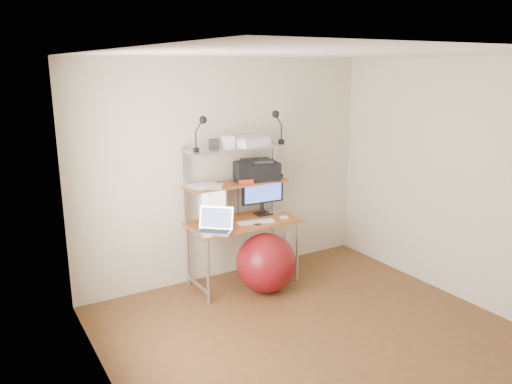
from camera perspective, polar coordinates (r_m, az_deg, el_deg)
room at (r=4.24m, az=8.06°, el=-1.78°), size 3.60×3.60×3.60m
computer_desk at (r=5.52m, az=-1.84°, el=-1.02°), size 1.20×0.60×1.57m
wall_outlet at (r=6.37m, az=3.68°, el=-5.10°), size 0.08×0.01×0.12m
monitor_silver at (r=5.43m, az=-4.93°, el=-1.11°), size 0.39×0.18×0.44m
monitor_black at (r=5.71m, az=0.77°, el=0.02°), size 0.53×0.16×0.53m
laptop at (r=5.19m, az=-4.68°, el=-3.93°), size 0.46×0.45×0.31m
keyboard at (r=5.47m, az=-0.02°, el=-3.44°), size 0.43×0.20×0.01m
mouse at (r=5.63m, az=3.22°, el=-2.90°), size 0.09×0.06×0.02m
mac_mini at (r=5.86m, az=1.86°, el=-2.12°), size 0.19×0.19×0.04m
phone at (r=5.43m, az=-0.02°, el=-3.59°), size 0.07×0.12×0.01m
printer at (r=5.65m, az=0.06°, el=2.52°), size 0.55×0.45×0.23m
nas_cube at (r=5.52m, az=-1.50°, el=2.31°), size 0.17×0.17×0.23m
red_box at (r=5.50m, az=-1.22°, el=1.28°), size 0.19×0.16×0.05m
scanner at (r=5.50m, az=-0.68°, el=5.81°), size 0.46×0.36×0.11m
box_white at (r=5.34m, az=-3.20°, el=5.71°), size 0.12×0.10×0.13m
box_grey at (r=5.34m, az=-4.83°, el=5.49°), size 0.12×0.12×0.10m
clip_lamp_left at (r=5.14m, az=-6.24°, el=7.54°), size 0.14×0.08×0.36m
clip_lamp_right at (r=5.59m, az=2.40°, el=8.27°), size 0.15×0.08×0.38m
exercise_ball at (r=5.47m, az=1.15°, el=-8.12°), size 0.65×0.65×0.65m
paper_stack at (r=5.35m, az=-5.87°, el=0.72°), size 0.43×0.42×0.02m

